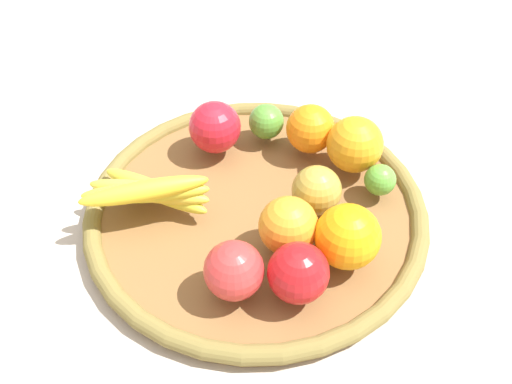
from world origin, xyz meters
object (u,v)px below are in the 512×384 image
banana_bunch (149,191)px  orange_2 (355,144)px  lime_0 (380,180)px  apple_2 (215,127)px  lime_1 (266,122)px  apple_3 (317,190)px  apple_0 (298,273)px  apple_1 (234,270)px  orange_3 (310,129)px  orange_1 (288,226)px  orange_0 (348,237)px

banana_bunch → orange_2: size_ratio=2.05×
orange_2 → lime_0: (-0.01, -0.06, -0.02)m
apple_2 → orange_2: bearing=-52.7°
apple_2 → lime_1: bearing=-21.0°
banana_bunch → apple_2: 0.14m
apple_3 → apple_0: bearing=-143.9°
apple_1 → apple_0: (0.05, -0.05, 0.00)m
apple_2 → orange_3: bearing=-41.4°
banana_bunch → orange_1: bearing=-60.8°
banana_bunch → lime_0: (0.25, -0.17, -0.01)m
orange_3 → apple_0: bearing=-137.9°
apple_3 → banana_bunch: apple_3 is taller
orange_3 → lime_1: 0.07m
lime_1 → orange_1: 0.21m
lime_0 → orange_1: 0.16m
apple_0 → apple_3: bearing=36.1°
orange_2 → apple_0: size_ratio=1.11×
lime_1 → orange_0: 0.25m
apple_3 → lime_0: (0.09, -0.03, -0.01)m
orange_3 → orange_2: orange_2 is taller
orange_0 → apple_2: (0.01, 0.26, -0.00)m
apple_3 → lime_0: 0.09m
apple_0 → orange_1: orange_1 is taller
apple_3 → lime_1: apple_3 is taller
orange_3 → lime_1: bearing=115.1°
orange_1 → apple_2: bearing=76.5°
orange_2 → apple_2: orange_2 is taller
lime_0 → apple_2: 0.24m
banana_bunch → apple_3: bearing=-40.9°
banana_bunch → lime_0: banana_bunch is taller
apple_1 → orange_2: bearing=11.7°
apple_2 → apple_0: apple_2 is taller
apple_3 → orange_3: 0.12m
apple_2 → orange_1: 0.21m
apple_1 → apple_3: bearing=10.5°
banana_bunch → apple_1: bearing=-89.7°
orange_3 → orange_1: size_ratio=0.96×
orange_2 → lime_1: orange_2 is taller
orange_0 → lime_0: bearing=22.1°
apple_1 → banana_bunch: bearing=90.3°
apple_1 → orange_1: bearing=4.5°
orange_2 → banana_bunch: bearing=155.8°
orange_0 → orange_2: bearing=39.3°
apple_1 → lime_0: bearing=-1.0°
apple_3 → orange_1: size_ratio=0.89×
orange_2 → orange_1: (-0.17, -0.05, -0.00)m
apple_1 → orange_0: 0.14m
orange_0 → apple_1: bearing=157.9°
orange_0 → apple_3: bearing=68.5°
apple_3 → orange_3: bearing=49.0°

